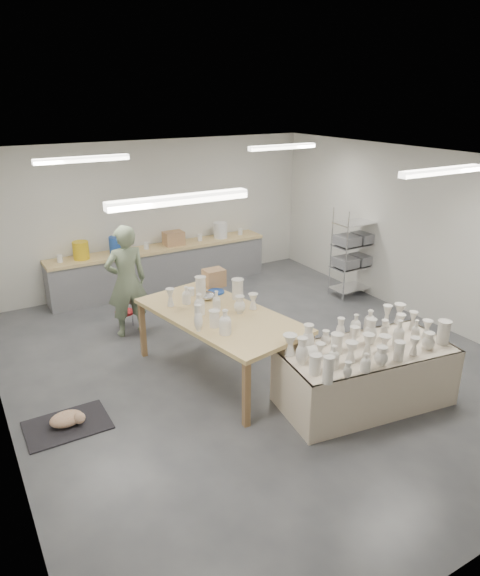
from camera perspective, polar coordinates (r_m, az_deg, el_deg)
room at (r=7.20m, az=0.76°, el=6.33°), size 8.00×8.02×3.00m
back_counter at (r=10.79m, az=-8.76°, el=2.42°), size 4.60×0.60×1.24m
wire_shelf at (r=10.46m, az=12.63°, el=4.04°), size 0.88×0.48×1.80m
drying_table at (r=6.98m, az=13.68°, el=-9.15°), size 2.37×1.37×1.16m
work_table at (r=7.34m, az=-2.48°, el=-2.56°), size 1.72×2.73×1.33m
rug at (r=6.92m, az=-18.64°, el=-14.24°), size 1.00×0.70×0.02m
cat at (r=6.86m, az=-18.55°, el=-13.59°), size 0.45×0.35×0.17m
potter at (r=8.66m, az=-12.49°, el=0.73°), size 0.70×0.47×1.90m
red_stool at (r=9.15m, az=-12.70°, el=-2.73°), size 0.34×0.34×0.31m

